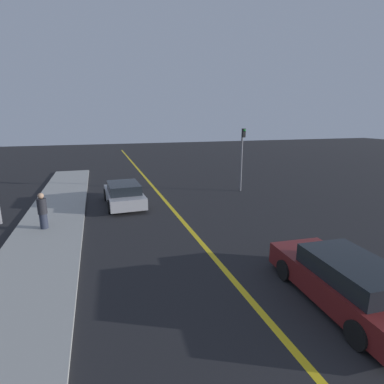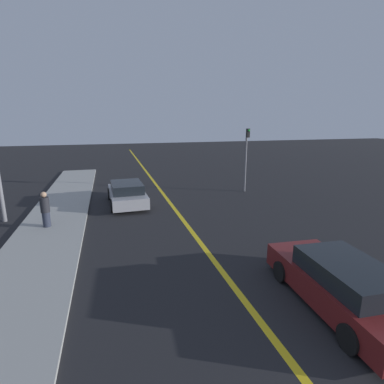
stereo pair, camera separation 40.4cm
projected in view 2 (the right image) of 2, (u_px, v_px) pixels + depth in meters
road_center_line at (167, 199)px, 18.01m from camera, size 0.20×60.00×0.01m
sidewalk_left at (53, 224)px, 13.51m from camera, size 2.79×29.67×0.11m
car_near_right_lane at (342, 285)px, 7.54m from camera, size 2.08×4.68×1.31m
car_ahead_center at (127, 194)px, 16.70m from camera, size 2.10×4.26×1.28m
pedestrian_mid_group at (45, 210)px, 12.91m from camera, size 0.38×0.38×1.56m
traffic_light at (246, 154)px, 19.22m from camera, size 0.18×0.40×4.09m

